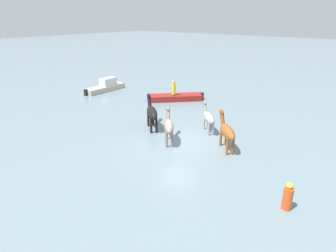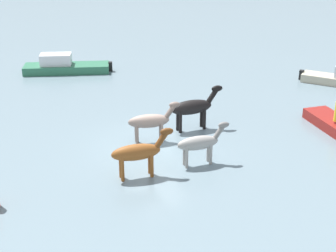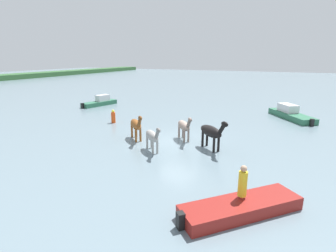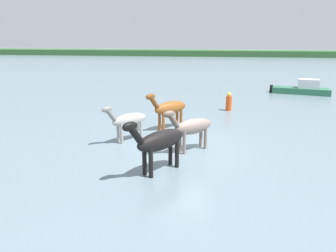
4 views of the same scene
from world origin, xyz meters
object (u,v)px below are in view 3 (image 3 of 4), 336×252
boat_skiff_near (291,115)px  person_spotter_bow (243,182)px  horse_pinto_flank (184,126)px  horse_chestnut_trailing (136,125)px  buoy_channel_marker (113,117)px  boat_motor_center (240,209)px  boat_launch_far (100,103)px  horse_rear_stallion (212,132)px  horse_dark_mare (152,136)px

boat_skiff_near → person_spotter_bow: (-17.19, 1.25, 0.81)m
horse_pinto_flank → horse_chestnut_trailing: bearing=-108.3°
boat_skiff_near → buoy_channel_marker: size_ratio=4.58×
boat_motor_center → boat_skiff_near: size_ratio=0.81×
boat_launch_far → person_spotter_bow: 23.99m
horse_pinto_flank → person_spotter_bow: bearing=-5.0°
horse_rear_stallion → person_spotter_bow: horse_rear_stallion is taller
horse_dark_mare → horse_rear_stallion: horse_rear_stallion is taller
horse_pinto_flank → boat_motor_center: 8.82m
horse_dark_mare → person_spotter_bow: (-4.06, -5.96, 0.19)m
buoy_channel_marker → horse_dark_mare: bearing=-126.3°
boat_motor_center → horse_pinto_flank: bearing=78.8°
horse_rear_stallion → boat_motor_center: size_ratio=0.54×
boat_motor_center → horse_rear_stallion: bearing=68.6°
buoy_channel_marker → boat_launch_far: bearing=46.8°
horse_rear_stallion → buoy_channel_marker: size_ratio=2.00×
horse_dark_mare → buoy_channel_marker: horse_dark_mare is taller
horse_pinto_flank → buoy_channel_marker: size_ratio=1.74×
horse_pinto_flank → boat_skiff_near: bearing=106.9°
horse_dark_mare → horse_rear_stallion: (1.86, -3.05, 0.17)m
horse_chestnut_trailing → boat_skiff_near: 14.88m
horse_pinto_flank → horse_dark_mare: 2.96m
horse_pinto_flank → person_spotter_bow: 8.57m
boat_motor_center → horse_dark_mare: bearing=97.4°
horse_chestnut_trailing → horse_dark_mare: 2.62m
person_spotter_bow → buoy_channel_marker: (8.78, 12.38, -0.63)m
horse_rear_stallion → boat_launch_far: size_ratio=0.50×
horse_dark_mare → horse_rear_stallion: size_ratio=0.82×
horse_pinto_flank → boat_skiff_near: 12.11m
horse_dark_mare → boat_launch_far: (10.78, 12.87, -0.64)m
horse_dark_mare → buoy_channel_marker: size_ratio=1.64×
boat_motor_center → person_spotter_bow: person_spotter_bow is taller
horse_chestnut_trailing → boat_skiff_near: horse_chestnut_trailing is taller
boat_skiff_near → boat_motor_center: bearing=141.2°
horse_chestnut_trailing → horse_rear_stallion: bearing=47.0°
boat_skiff_near → person_spotter_bow: size_ratio=4.39×
horse_dark_mare → boat_skiff_near: (13.12, -7.21, -0.62)m
horse_pinto_flank → buoy_channel_marker: bearing=-146.1°
boat_launch_far → person_spotter_bow: person_spotter_bow is taller
person_spotter_bow → buoy_channel_marker: 15.19m
boat_motor_center → buoy_channel_marker: 15.35m
horse_rear_stallion → boat_skiff_near: horse_rear_stallion is taller
horse_dark_mare → person_spotter_bow: size_ratio=1.57×
boat_skiff_near → person_spotter_bow: person_spotter_bow is taller
horse_dark_mare → person_spotter_bow: person_spotter_bow is taller
boat_skiff_near → horse_dark_mare: bearing=116.5°
boat_launch_far → horse_chestnut_trailing: bearing=-117.8°
boat_launch_far → buoy_channel_marker: bearing=-120.4°
boat_skiff_near → horse_chestnut_trailing: bearing=106.4°
horse_chestnut_trailing → person_spotter_bow: 9.83m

